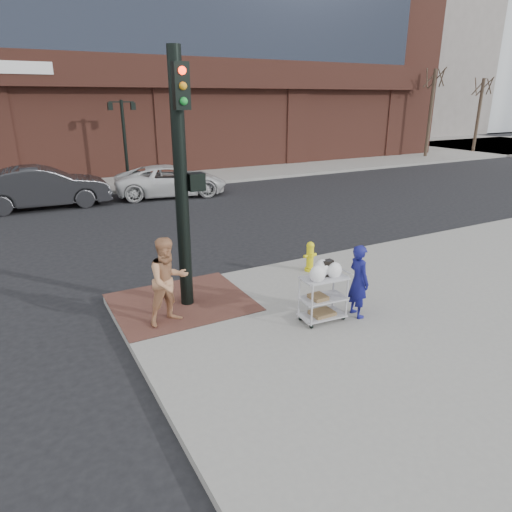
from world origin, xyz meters
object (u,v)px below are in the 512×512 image
fire_hydrant (310,256)px  utility_cart (323,294)px  pedestrian_tan (168,281)px  traffic_signal_pole (182,176)px  sedan_dark (43,187)px  woman_blue (359,281)px  lamp_post (124,132)px  minivan_white (171,181)px

fire_hydrant → utility_cart: bearing=-119.8°
pedestrian_tan → utility_cart: bearing=-38.8°
traffic_signal_pole → sedan_dark: bearing=98.4°
woman_blue → fire_hydrant: 2.58m
lamp_post → traffic_signal_pole: traffic_signal_pole is taller
lamp_post → utility_cart: 17.30m
minivan_white → fire_hydrant: (-0.21, -11.23, -0.15)m
woman_blue → sedan_dark: sedan_dark is taller
sedan_dark → fire_hydrant: sedan_dark is taller
minivan_white → traffic_signal_pole: bearing=173.2°
lamp_post → fire_hydrant: lamp_post is taller
minivan_white → lamp_post: bearing=26.8°
traffic_signal_pole → utility_cart: size_ratio=4.12×
woman_blue → minivan_white: bearing=2.0°
lamp_post → utility_cart: (-0.47, -17.19, -1.92)m
fire_hydrant → woman_blue: bearing=-103.8°
sedan_dark → minivan_white: 5.31m
minivan_white → utility_cart: size_ratio=4.10×
traffic_signal_pole → sedan_dark: 12.04m
traffic_signal_pole → woman_blue: 3.97m
pedestrian_tan → fire_hydrant: (3.95, 0.99, -0.46)m
traffic_signal_pole → fire_hydrant: (3.35, 0.37, -2.29)m
lamp_post → woman_blue: (0.26, -17.34, -1.73)m
woman_blue → pedestrian_tan: 3.66m
fire_hydrant → traffic_signal_pole: bearing=-173.7°
sedan_dark → minivan_white: bearing=-89.9°
fire_hydrant → sedan_dark: bearing=114.1°
pedestrian_tan → fire_hydrant: size_ratio=2.24×
traffic_signal_pole → fire_hydrant: 4.07m
pedestrian_tan → lamp_post: bearing=67.4°
minivan_white → fire_hydrant: minivan_white is taller
lamp_post → minivan_white: bearing=-73.4°
minivan_white → utility_cart: (-1.55, -13.56, 0.01)m
woman_blue → fire_hydrant: bearing=-8.3°
lamp_post → woman_blue: lamp_post is taller
traffic_signal_pole → fire_hydrant: bearing=6.3°
lamp_post → utility_cart: bearing=-91.6°
lamp_post → minivan_white: size_ratio=0.80×
traffic_signal_pole → pedestrian_tan: size_ratio=2.94×
pedestrian_tan → sedan_dark: 12.42m
sedan_dark → fire_hydrant: size_ratio=6.70×
traffic_signal_pole → minivan_white: (3.56, 11.60, -2.14)m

